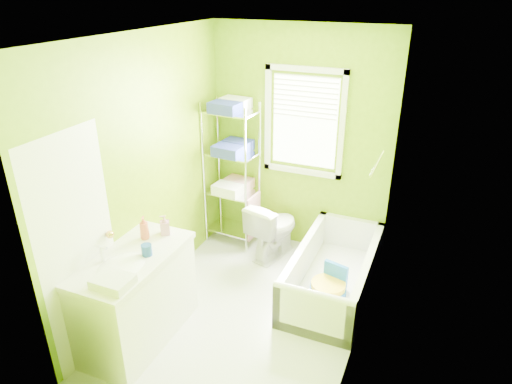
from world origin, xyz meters
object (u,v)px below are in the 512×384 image
at_px(bathtub, 333,278).
at_px(wire_shelf_unit, 233,159).
at_px(toilet, 273,228).
at_px(vanity, 136,296).

height_order(bathtub, wire_shelf_unit, wire_shelf_unit).
bearing_deg(toilet, wire_shelf_unit, 0.52).
bearing_deg(toilet, vanity, 84.72).
xyz_separation_m(bathtub, toilet, (-0.83, 0.42, 0.19)).
distance_m(bathtub, toilet, 0.95).
height_order(bathtub, toilet, toilet).
bearing_deg(wire_shelf_unit, bathtub, -21.78).
height_order(vanity, wire_shelf_unit, wire_shelf_unit).
distance_m(toilet, vanity, 1.88).
bearing_deg(bathtub, toilet, 153.02).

